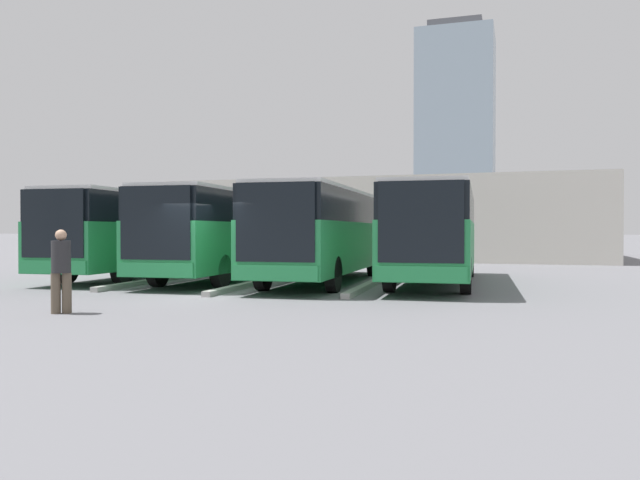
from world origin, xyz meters
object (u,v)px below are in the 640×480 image
bus_2 (231,231)px  pedestrian (61,268)px  bus_1 (325,231)px  bus_0 (435,231)px  bus_3 (146,231)px

bus_2 → pedestrian: bearing=90.7°
bus_1 → bus_2: 3.63m
bus_2 → pedestrian: 9.55m
bus_0 → bus_1: 3.68m
bus_3 → pedestrian: bearing=110.6°
bus_2 → bus_3: 3.63m
bus_0 → pedestrian: (6.60, 9.97, -0.79)m
bus_0 → bus_3: 10.88m
bus_2 → bus_1: bearing=174.1°
bus_0 → pedestrian: bearing=53.3°
bus_1 → pedestrian: (2.98, 9.32, -0.79)m
pedestrian → bus_2: bearing=60.4°
bus_3 → pedestrian: size_ratio=6.15×
bus_0 → pedestrian: size_ratio=6.15×
bus_1 → bus_2: (3.62, -0.17, 0.00)m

